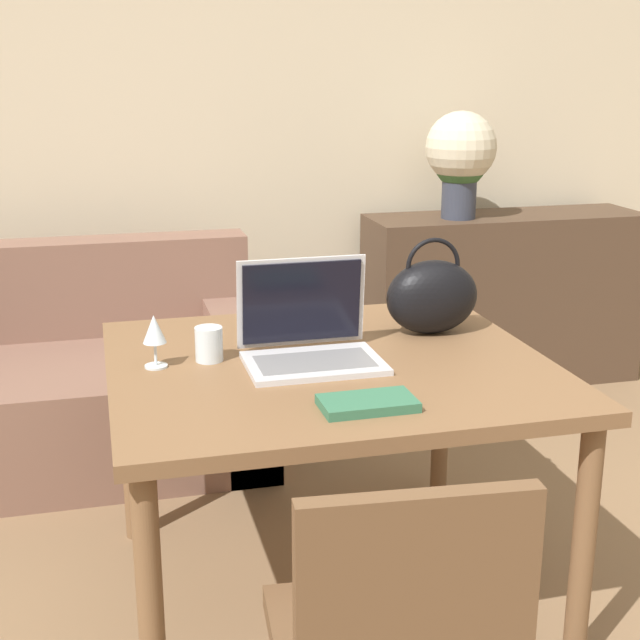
% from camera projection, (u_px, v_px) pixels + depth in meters
% --- Properties ---
extents(wall_back, '(10.00, 0.06, 2.70)m').
position_uv_depth(wall_back, '(252.00, 102.00, 4.11)').
color(wall_back, beige).
rests_on(wall_back, ground_plane).
extents(dining_table, '(1.20, 1.08, 0.73)m').
position_uv_depth(dining_table, '(329.00, 388.00, 2.49)').
color(dining_table, brown).
rests_on(dining_table, ground_plane).
extents(couch, '(1.46, 0.89, 0.82)m').
position_uv_depth(couch, '(78.00, 387.00, 3.55)').
color(couch, '#7F5B4C').
rests_on(couch, ground_plane).
extents(sideboard, '(1.34, 0.40, 0.83)m').
position_uv_depth(sideboard, '(502.00, 299.00, 4.35)').
color(sideboard, '#4C3828').
rests_on(sideboard, ground_plane).
extents(laptop, '(0.37, 0.29, 0.27)m').
position_uv_depth(laptop, '(308.00, 334.00, 2.47)').
color(laptop, silver).
rests_on(laptop, dining_table).
extents(drinking_glass, '(0.08, 0.08, 0.10)m').
position_uv_depth(drinking_glass, '(209.00, 344.00, 2.46)').
color(drinking_glass, silver).
rests_on(drinking_glass, dining_table).
extents(wine_glass, '(0.06, 0.06, 0.15)m').
position_uv_depth(wine_glass, '(154.00, 332.00, 2.39)').
color(wine_glass, silver).
rests_on(wine_glass, dining_table).
extents(handbag, '(0.29, 0.16, 0.30)m').
position_uv_depth(handbag, '(432.00, 296.00, 2.69)').
color(handbag, black).
rests_on(handbag, dining_table).
extents(flower_vase, '(0.33, 0.33, 0.49)m').
position_uv_depth(flower_vase, '(461.00, 156.00, 4.06)').
color(flower_vase, '#333847').
rests_on(flower_vase, sideboard).
extents(book, '(0.23, 0.13, 0.02)m').
position_uv_depth(book, '(368.00, 403.00, 2.13)').
color(book, '#336B4C').
rests_on(book, dining_table).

